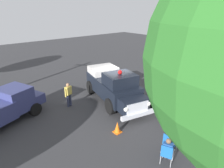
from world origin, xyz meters
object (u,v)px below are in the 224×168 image
parked_pickup (2,108)px  lawn_chair_spare (169,143)px  spectator_standing (69,93)px  traffic_cone (117,127)px  lawn_chair_near_truck (167,153)px  vintage_fire_truck (113,85)px  spectator_seated (168,149)px  classic_hot_rod (180,108)px

parked_pickup → lawn_chair_spare: (-5.06, 7.75, -0.40)m
lawn_chair_spare → spectator_standing: bearing=-80.7°
parked_pickup → traffic_cone: size_ratio=8.07×
lawn_chair_near_truck → spectator_standing: 7.47m
lawn_chair_spare → parked_pickup: bearing=-56.8°
parked_pickup → lawn_chair_near_truck: (-4.41, 8.09, -0.40)m
vintage_fire_truck → lawn_chair_near_truck: vintage_fire_truck is taller
lawn_chair_spare → spectator_seated: (0.53, 0.29, 0.11)m
vintage_fire_truck → spectator_standing: (2.83, -1.37, -0.23)m
spectator_seated → spectator_standing: (0.64, -7.39, 0.27)m
lawn_chair_near_truck → lawn_chair_spare: 0.74m
lawn_chair_near_truck → spectator_seated: bearing=-156.4°
classic_hot_rod → lawn_chair_near_truck: (3.74, 1.65, -0.16)m
lawn_chair_spare → classic_hot_rod: bearing=-157.0°
classic_hot_rod → lawn_chair_near_truck: 4.09m
lawn_chair_near_truck → spectator_standing: spectator_standing is taller
parked_pickup → lawn_chair_spare: size_ratio=5.03×
lawn_chair_near_truck → traffic_cone: bearing=-89.2°
lawn_chair_near_truck → spectator_seated: 0.17m
lawn_chair_spare → spectator_seated: 0.62m
spectator_seated → spectator_standing: size_ratio=0.77×
vintage_fire_truck → lawn_chair_near_truck: bearing=69.2°
classic_hot_rod → spectator_seated: classic_hot_rod is taller
classic_hot_rod → spectator_standing: 7.19m
classic_hot_rod → spectator_standing: bearing=-53.7°
classic_hot_rod → lawn_chair_spare: (3.09, 1.31, -0.16)m
parked_pickup → spectator_seated: bearing=119.4°
vintage_fire_truck → traffic_cone: bearing=52.0°
classic_hot_rod → traffic_cone: 4.06m
spectator_standing → vintage_fire_truck: bearing=154.2°
traffic_cone → parked_pickup: bearing=-49.0°
spectator_standing → traffic_cone: bearing=96.1°
parked_pickup → traffic_cone: (-4.36, 5.03, -0.68)m
spectator_seated → traffic_cone: 3.04m
vintage_fire_truck → parked_pickup: vintage_fire_truck is taller
lawn_chair_spare → traffic_cone: (0.70, -2.72, -0.28)m
lawn_chair_spare → spectator_seated: bearing=28.6°
classic_hot_rod → lawn_chair_spare: 3.36m
spectator_standing → classic_hot_rod: bearing=126.3°
lawn_chair_spare → spectator_standing: spectator_standing is taller
vintage_fire_truck → lawn_chair_spare: (1.66, 5.74, -0.61)m
vintage_fire_truck → parked_pickup: bearing=-16.6°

